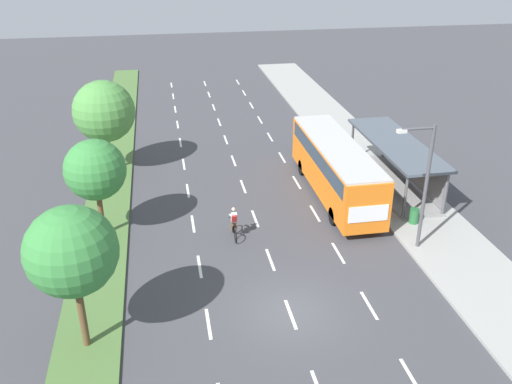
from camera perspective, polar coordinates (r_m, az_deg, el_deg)
ground_plane at (r=24.09m, az=3.52°, el=-12.29°), size 140.00×140.00×0.00m
median_strip at (r=41.29m, az=-14.40°, el=3.92°), size 2.60×52.00×0.12m
sidewalk_right at (r=43.45m, az=9.36°, el=5.51°), size 4.50×52.00×0.15m
lane_divider_left at (r=38.58m, az=-7.49°, el=2.88°), size 0.14×45.40×0.01m
lane_divider_center at (r=38.85m, az=-2.33°, el=3.26°), size 0.14×45.40×0.01m
lane_divider_right at (r=39.43m, az=2.72°, el=3.60°), size 0.14×45.40×0.01m
bus_shelter at (r=35.32m, az=14.55°, el=3.33°), size 2.90×9.69×2.86m
bus at (r=33.23m, az=8.22°, el=2.86°), size 2.54×11.29×3.37m
cyclist at (r=28.92m, az=-2.29°, el=-3.33°), size 0.46×1.82×1.71m
median_tree_nearest at (r=20.88m, az=-18.56°, el=-5.89°), size 3.38×3.38×5.93m
median_tree_second at (r=28.88m, az=-16.33°, el=2.20°), size 3.13×3.13×5.27m
median_tree_third at (r=36.96m, az=-15.47°, el=8.03°), size 3.98×3.98×6.06m
streetlight at (r=27.65m, az=16.96°, el=1.25°), size 1.91×0.24×6.50m
trash_bin at (r=31.37m, az=16.05°, el=-2.39°), size 0.52×0.52×0.85m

